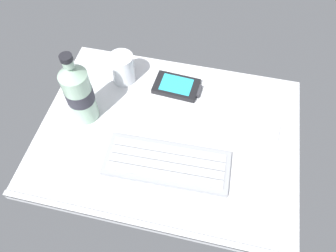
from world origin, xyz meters
The scene contains 6 objects.
ground_plane centered at (0.00, -0.23, -0.99)cm, with size 64.00×48.00×2.80cm.
keyboard centered at (1.69, -8.74, 0.81)cm, with size 29.35×11.97×1.70cm.
handheld_device centered at (-0.81, 14.56, 0.73)cm, with size 13.15×8.39×1.50cm.
juice_cup centered at (-15.82, 14.60, 3.91)cm, with size 6.40×6.40×8.50cm.
water_bottle centered at (-21.72, 0.80, 9.01)cm, with size 6.73×6.73×20.80cm.
charger_block centered at (22.98, 4.78, 1.20)cm, with size 7.00×5.60×2.40cm, color white.
Camera 1 is at (9.26, -41.05, 67.59)cm, focal length 34.17 mm.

